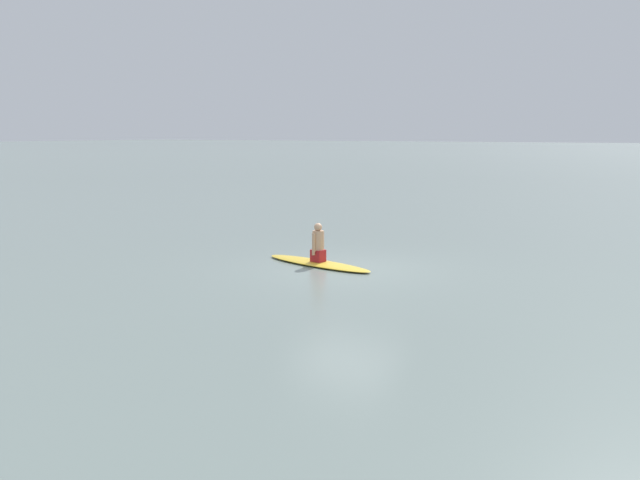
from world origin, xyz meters
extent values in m
plane|color=slate|center=(0.00, 0.00, 0.00)|extent=(400.00, 400.00, 0.00)
ellipsoid|color=gold|center=(-0.88, 0.15, 0.04)|extent=(3.35, 1.34, 0.09)
cube|color=#A51E23|center=(-0.88, 0.15, 0.24)|extent=(0.37, 0.32, 0.30)
cylinder|color=tan|center=(-0.88, 0.15, 0.62)|extent=(0.33, 0.33, 0.50)
sphere|color=tan|center=(-0.88, 0.15, 0.96)|extent=(0.20, 0.20, 0.20)
cylinder|color=tan|center=(-0.85, 0.32, 0.55)|extent=(0.09, 0.09, 0.55)
cylinder|color=tan|center=(-0.91, -0.01, 0.55)|extent=(0.09, 0.09, 0.55)
camera|label=1|loc=(7.34, -13.77, 3.31)|focal=36.83mm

